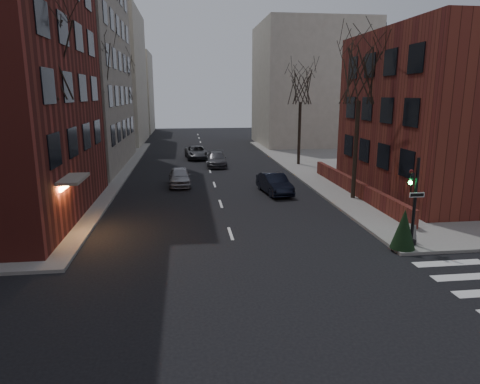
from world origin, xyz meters
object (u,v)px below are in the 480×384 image
tree_left_c (121,83)px  car_lane_silver (180,177)px  traffic_signal (413,207)px  tree_left_b (94,66)px  evergreen_shrub (404,229)px  tree_right_b (301,86)px  tree_left_a (43,60)px  streetlamp_far (131,117)px  sandwich_board (408,233)px  tree_right_a (360,75)px  car_lane_far (197,152)px  streetlamp_near (96,133)px  car_lane_gray (217,159)px  parked_sedan (274,184)px

tree_left_c → car_lane_silver: 18.65m
traffic_signal → tree_left_b: tree_left_b is taller
evergreen_shrub → tree_right_b: bearing=86.5°
tree_left_a → streetlamp_far: bearing=88.8°
tree_left_a → streetlamp_far: tree_left_a is taller
sandwich_board → tree_right_b: bearing=63.7°
tree_right_a → streetlamp_far: (-17.00, 24.00, -3.79)m
tree_right_a → car_lane_far: 23.27m
traffic_signal → streetlamp_near: 20.86m
tree_left_c → evergreen_shrub: tree_left_c is taller
tree_left_c → car_lane_far: bearing=-15.7°
car_lane_gray → tree_left_c: bearing=144.8°
tree_left_b → tree_right_b: 18.64m
streetlamp_far → car_lane_gray: size_ratio=1.35×
traffic_signal → tree_right_b: tree_right_b is taller
tree_right_a → parked_sedan: 9.09m
tree_left_c → streetlamp_far: tree_left_c is taller
tree_right_a → tree_right_b: (0.00, 14.00, -0.44)m
traffic_signal → sandwich_board: (0.07, 0.37, -1.32)m
tree_left_c → streetlamp_near: (0.60, -18.00, -3.79)m
traffic_signal → tree_right_a: size_ratio=0.41×
tree_left_c → tree_right_b: 19.34m
tree_right_a → car_lane_silver: 14.86m
tree_right_b → tree_right_a: bearing=-90.0°
tree_left_a → sandwich_board: bearing=-15.4°
car_lane_far → streetlamp_near: bearing=-119.9°
car_lane_far → tree_left_c: bearing=159.0°
tree_left_b → streetlamp_near: tree_left_b is taller
streetlamp_far → tree_left_b: bearing=-92.1°
streetlamp_near → evergreen_shrub: size_ratio=3.50×
tree_right_b → car_lane_gray: size_ratio=1.97×
tree_right_a → car_lane_far: tree_right_a is taller
streetlamp_near → car_lane_silver: bearing=19.8°
tree_left_c → tree_right_b: (17.60, -8.00, -0.44)m
tree_right_a → car_lane_far: bearing=116.3°
car_lane_silver → tree_right_a: bearing=-29.4°
tree_right_a → streetlamp_near: bearing=166.8°
parked_sedan → car_lane_far: (-4.97, 17.34, -0.03)m
traffic_signal → evergreen_shrub: traffic_signal is taller
traffic_signal → tree_left_b: bearing=134.5°
car_lane_silver → evergreen_shrub: 18.39m
traffic_signal → parked_sedan: 12.17m
tree_left_a → streetlamp_near: bearing=85.7°
tree_left_b → sandwich_board: 25.07m
traffic_signal → tree_left_b: (-16.74, 17.01, 7.00)m
tree_left_a → streetlamp_far: 28.32m
sandwich_board → evergreen_shrub: size_ratio=0.49×
car_lane_gray → tree_left_b: bearing=-143.0°
car_lane_gray → car_lane_far: 5.49m
streetlamp_far → traffic_signal: bearing=-63.9°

